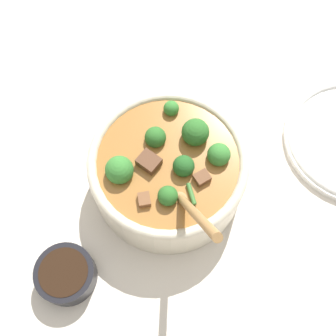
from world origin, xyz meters
name	(u,v)px	position (x,y,z in m)	size (l,w,h in m)	color
ground_plane	(168,183)	(0.00, 0.00, 0.00)	(4.00, 4.00, 0.00)	silver
stew_bowl	(168,170)	(0.00, 0.00, 0.06)	(0.26, 0.25, 0.25)	beige
condiment_bowl	(66,274)	(-0.05, -0.22, 0.02)	(0.09, 0.09, 0.04)	black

